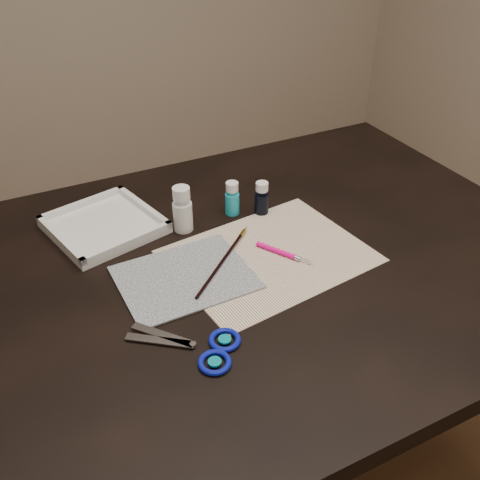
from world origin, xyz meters
name	(u,v)px	position (x,y,z in m)	size (l,w,h in m)	color
table	(240,388)	(0.00, 0.00, 0.38)	(1.30, 0.90, 0.75)	black
paper	(269,256)	(0.06, -0.01, 0.75)	(0.37, 0.28, 0.00)	white
canvas	(185,277)	(-0.12, 0.00, 0.75)	(0.24, 0.19, 0.00)	black
paint_bottle_white	(182,209)	(-0.06, 0.15, 0.80)	(0.04, 0.04, 0.10)	silver
paint_bottle_cyan	(232,198)	(0.06, 0.17, 0.79)	(0.03, 0.03, 0.08)	#1DA4BD
paint_bottle_navy	(262,198)	(0.12, 0.14, 0.79)	(0.03, 0.03, 0.08)	black
paintbrush	(224,258)	(-0.03, 0.01, 0.76)	(0.25, 0.01, 0.01)	black
craft_knife	(285,254)	(0.09, -0.03, 0.76)	(0.13, 0.01, 0.01)	#F90A8A
scissors	(181,346)	(-0.19, -0.16, 0.76)	(0.20, 0.10, 0.01)	silver
palette_tray	(104,224)	(-0.21, 0.23, 0.76)	(0.21, 0.21, 0.02)	white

